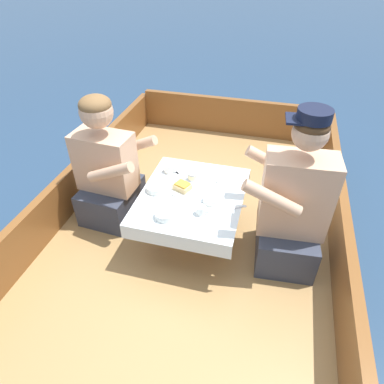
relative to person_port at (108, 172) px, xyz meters
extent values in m
plane|color=navy|center=(0.64, 0.05, -0.63)|extent=(60.00, 60.00, 0.00)
cube|color=#A87F4C|center=(0.64, 0.05, -0.51)|extent=(2.02, 3.10, 0.24)
cube|color=brown|center=(-0.34, 0.05, -0.22)|extent=(0.06, 3.10, 0.33)
cube|color=brown|center=(1.62, 0.05, -0.22)|extent=(0.06, 3.10, 0.33)
cube|color=brown|center=(0.64, 1.57, -0.20)|extent=(1.90, 0.06, 0.38)
cylinder|color=#B2B2B7|center=(0.64, -0.06, -0.22)|extent=(0.07, 0.07, 0.34)
cube|color=#A87F4C|center=(0.64, -0.06, -0.04)|extent=(0.64, 0.77, 0.02)
cube|color=white|center=(0.64, -0.06, -0.03)|extent=(0.67, 0.80, 0.00)
cube|color=white|center=(0.64, -0.46, -0.08)|extent=(0.67, 0.00, 0.10)
cube|color=white|center=(0.64, 0.33, -0.08)|extent=(0.67, 0.00, 0.10)
cube|color=#333847|center=(-0.01, 0.00, -0.26)|extent=(0.39, 0.46, 0.26)
cube|color=tan|center=(-0.01, 0.00, 0.08)|extent=(0.41, 0.25, 0.42)
sphere|color=tan|center=(-0.01, 0.00, 0.45)|extent=(0.22, 0.22, 0.22)
ellipsoid|color=brown|center=(-0.01, 0.00, 0.50)|extent=(0.21, 0.21, 0.12)
cylinder|color=tan|center=(0.16, 0.17, 0.14)|extent=(0.34, 0.09, 0.21)
cylinder|color=tan|center=(0.13, -0.19, 0.14)|extent=(0.34, 0.09, 0.21)
cube|color=#333847|center=(1.28, -0.11, -0.26)|extent=(0.39, 0.47, 0.26)
cube|color=tan|center=(1.28, -0.11, 0.13)|extent=(0.42, 0.25, 0.51)
sphere|color=tan|center=(1.28, -0.11, 0.53)|extent=(0.19, 0.19, 0.19)
ellipsoid|color=#472D19|center=(1.28, -0.11, 0.57)|extent=(0.18, 0.18, 0.11)
cylinder|color=tan|center=(1.14, -0.31, 0.22)|extent=(0.34, 0.10, 0.21)
cylinder|color=tan|center=(1.11, 0.05, 0.22)|extent=(0.34, 0.10, 0.21)
cylinder|color=black|center=(1.28, -0.11, 0.63)|extent=(0.18, 0.18, 0.06)
cube|color=black|center=(1.19, -0.12, 0.60)|extent=(0.11, 0.14, 0.01)
cylinder|color=silver|center=(0.56, -0.04, -0.02)|extent=(0.18, 0.18, 0.01)
cylinder|color=silver|center=(0.80, 0.20, -0.02)|extent=(0.21, 0.21, 0.01)
cube|color=#E0BC7F|center=(0.56, -0.04, 0.00)|extent=(0.13, 0.12, 0.04)
cube|color=gold|center=(0.56, -0.04, 0.02)|extent=(0.11, 0.10, 0.01)
cylinder|color=silver|center=(0.54, -0.32, -0.01)|extent=(0.13, 0.13, 0.04)
cylinder|color=beige|center=(0.54, -0.32, 0.00)|extent=(0.10, 0.10, 0.02)
cylinder|color=silver|center=(0.40, -0.08, -0.01)|extent=(0.14, 0.14, 0.04)
cylinder|color=beige|center=(0.40, -0.08, 0.00)|extent=(0.12, 0.12, 0.02)
cylinder|color=silver|center=(0.78, -0.11, -0.01)|extent=(0.11, 0.11, 0.04)
cylinder|color=beige|center=(0.78, -0.11, 0.00)|extent=(0.09, 0.09, 0.02)
cylinder|color=silver|center=(0.41, 0.15, 0.00)|extent=(0.07, 0.07, 0.06)
torus|color=silver|center=(0.45, 0.15, 0.00)|extent=(0.04, 0.01, 0.04)
cylinder|color=#3D2314|center=(0.41, 0.15, 0.02)|extent=(0.06, 0.06, 0.01)
cylinder|color=silver|center=(0.74, -0.24, 0.00)|extent=(0.06, 0.06, 0.05)
torus|color=silver|center=(0.78, -0.24, 0.00)|extent=(0.04, 0.01, 0.04)
cylinder|color=#3D2314|center=(0.74, -0.24, 0.01)|extent=(0.05, 0.05, 0.01)
cylinder|color=silver|center=(0.59, 0.10, 0.00)|extent=(0.06, 0.06, 0.05)
cylinder|color=beige|center=(0.59, 0.10, 0.00)|extent=(0.07, 0.07, 0.03)
cube|color=silver|center=(0.93, -0.14, -0.03)|extent=(0.15, 0.10, 0.00)
ellipsoid|color=silver|center=(0.99, -0.10, -0.02)|extent=(0.04, 0.02, 0.01)
cube|color=silver|center=(0.41, 0.26, -0.03)|extent=(0.12, 0.14, 0.00)
cube|color=silver|center=(0.52, 0.10, -0.03)|extent=(0.13, 0.12, 0.00)
cube|color=silver|center=(0.47, 0.15, -0.03)|extent=(0.04, 0.04, 0.00)
camera|label=1|loc=(1.10, -1.79, 1.35)|focal=32.00mm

